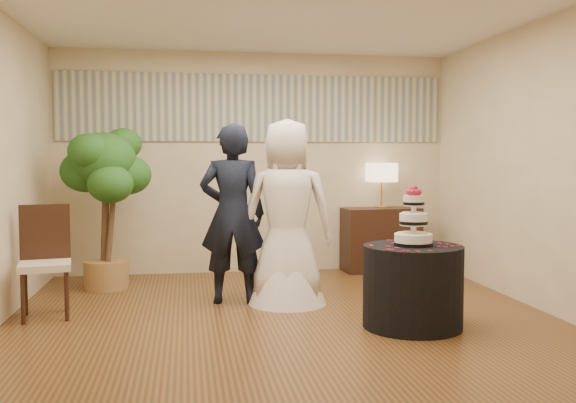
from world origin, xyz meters
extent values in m
cube|color=brown|center=(0.00, 0.00, 0.00)|extent=(5.00, 5.00, 0.00)
cube|color=white|center=(0.00, 0.00, 2.80)|extent=(5.00, 5.00, 0.00)
cube|color=beige|center=(0.00, 2.50, 1.40)|extent=(5.00, 0.06, 2.80)
cube|color=beige|center=(0.00, -2.50, 1.40)|extent=(5.00, 0.06, 2.80)
cube|color=beige|center=(2.50, 0.00, 1.40)|extent=(0.06, 5.00, 2.80)
cube|color=#A1A493|center=(0.00, 2.48, 2.10)|extent=(4.90, 0.02, 0.85)
imported|color=black|center=(-0.41, 0.74, 0.91)|extent=(0.72, 0.53, 1.81)
imported|color=white|center=(0.13, 0.62, 0.93)|extent=(1.03, 0.93, 1.86)
cylinder|color=black|center=(1.06, -0.44, 0.36)|extent=(1.08, 1.08, 0.72)
cube|color=black|center=(1.62, 2.27, 0.41)|extent=(1.02, 0.52, 0.82)
camera|label=1|loc=(-0.87, -5.70, 1.48)|focal=40.00mm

